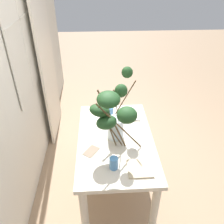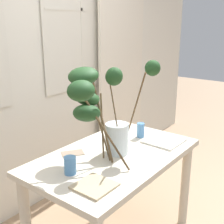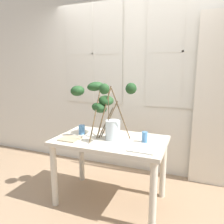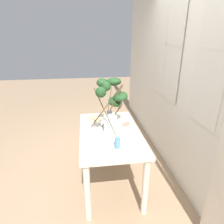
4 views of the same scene
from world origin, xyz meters
name	(u,v)px [view 4 (image 4 of 4)]	position (x,y,z in m)	size (l,w,h in m)	color
ground	(110,181)	(0.00, 0.00, 0.00)	(14.00, 14.00, 0.00)	#9E7F60
back_wall_with_windows	(193,67)	(0.00, 0.98, 1.54)	(5.81, 0.14, 3.07)	silver
dining_table	(110,140)	(0.00, 0.00, 0.64)	(1.24, 0.74, 0.77)	beige
vase_with_branches	(111,102)	(-0.10, 0.03, 1.12)	(0.82, 0.51, 0.66)	silver
drinking_glass_blue_left	(110,115)	(-0.39, 0.04, 0.82)	(0.08, 0.08, 0.11)	#4C84BC
drinking_glass_blue_right	(117,143)	(0.38, 0.03, 0.83)	(0.06, 0.06, 0.12)	#4C84BC
plate_square_left	(94,118)	(-0.41, -0.18, 0.77)	(0.21, 0.21, 0.01)	tan
plate_square_right	(99,150)	(0.41, -0.17, 0.78)	(0.27, 0.27, 0.01)	silver
napkin_folded	(126,124)	(-0.17, 0.24, 0.77)	(0.16, 0.10, 0.00)	gray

